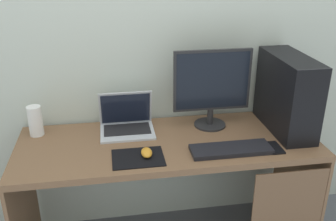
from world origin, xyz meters
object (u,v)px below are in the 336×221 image
at_px(laptop, 127,123).
at_px(mouse_left, 147,153).
at_px(speaker, 35,121).
at_px(cell_phone, 274,148).
at_px(monitor, 212,87).
at_px(keyboard, 231,149).
at_px(pc_tower, 287,94).

relative_size(laptop, mouse_left, 3.16).
xyz_separation_m(speaker, mouse_left, (0.58, -0.34, -0.06)).
xyz_separation_m(laptop, speaker, (-0.50, 0.03, 0.04)).
height_order(mouse_left, cell_phone, mouse_left).
distance_m(monitor, mouse_left, 0.55).
relative_size(keyboard, cell_phone, 3.23).
distance_m(monitor, speaker, 1.01).
xyz_separation_m(pc_tower, mouse_left, (-0.82, -0.19, -0.19)).
height_order(laptop, speaker, laptop).
bearing_deg(speaker, keyboard, -19.48).
bearing_deg(cell_phone, pc_tower, 56.11).
relative_size(pc_tower, mouse_left, 5.07).
height_order(pc_tower, keyboard, pc_tower).
relative_size(speaker, keyboard, 0.41).
relative_size(monitor, laptop, 1.52).
xyz_separation_m(monitor, keyboard, (0.03, -0.31, -0.23)).
relative_size(pc_tower, cell_phone, 3.75).
relative_size(mouse_left, cell_phone, 0.74).
bearing_deg(cell_phone, monitor, 129.23).
bearing_deg(laptop, keyboard, -32.74).
relative_size(monitor, speaker, 2.69).
bearing_deg(laptop, mouse_left, -75.73).
distance_m(pc_tower, laptop, 0.92).
bearing_deg(mouse_left, monitor, 35.47).
bearing_deg(keyboard, mouse_left, 177.37).
height_order(laptop, mouse_left, laptop).
height_order(monitor, keyboard, monitor).
distance_m(pc_tower, cell_phone, 0.34).
relative_size(laptop, keyboard, 0.72).
bearing_deg(mouse_left, speaker, 149.70).
relative_size(monitor, mouse_left, 4.80).
bearing_deg(monitor, laptop, 177.72).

